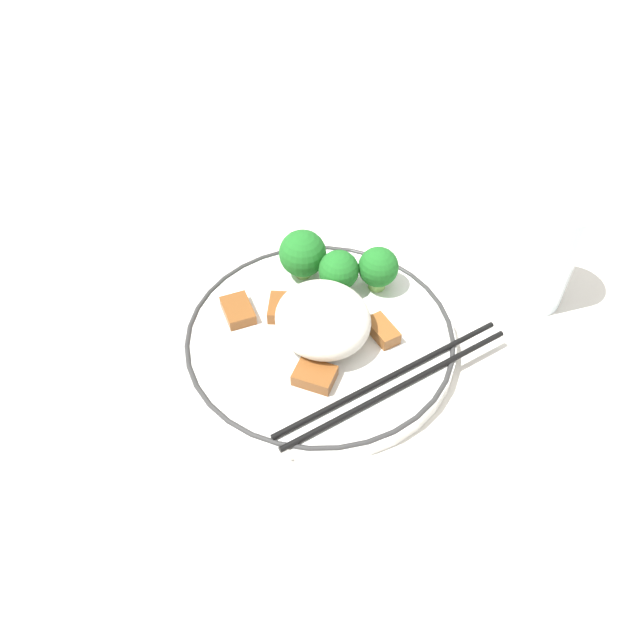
{
  "coord_description": "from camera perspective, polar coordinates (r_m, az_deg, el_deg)",
  "views": [
    {
      "loc": [
        0.35,
        -0.2,
        0.47
      ],
      "look_at": [
        0.0,
        0.0,
        0.04
      ],
      "focal_mm": 35.0,
      "sensor_mm": 36.0,
      "label": 1
    }
  ],
  "objects": [
    {
      "name": "broccoli_back_left",
      "position": [
        0.64,
        5.35,
        4.77
      ],
      "size": [
        0.04,
        0.04,
        0.05
      ],
      "color": "#7FB756",
      "rests_on": "plate"
    },
    {
      "name": "meat_near_left",
      "position": [
        0.63,
        -7.52,
        0.87
      ],
      "size": [
        0.04,
        0.03,
        0.01
      ],
      "color": "brown",
      "rests_on": "plate"
    },
    {
      "name": "meat_near_right",
      "position": [
        0.57,
        -0.49,
        -5.11
      ],
      "size": [
        0.05,
        0.04,
        0.01
      ],
      "color": "brown",
      "rests_on": "plate"
    },
    {
      "name": "broccoli_back_center",
      "position": [
        0.63,
        1.72,
        4.52
      ],
      "size": [
        0.04,
        0.04,
        0.05
      ],
      "color": "#7FB756",
      "rests_on": "plate"
    },
    {
      "name": "rice_mound",
      "position": [
        0.59,
        -0.06,
        -0.06
      ],
      "size": [
        0.1,
        0.09,
        0.05
      ],
      "color": "white",
      "rests_on": "plate"
    },
    {
      "name": "meat_near_back",
      "position": [
        0.61,
        5.7,
        -0.98
      ],
      "size": [
        0.04,
        0.02,
        0.01
      ],
      "color": "brown",
      "rests_on": "plate"
    },
    {
      "name": "broccoli_back_right",
      "position": [
        0.65,
        -1.6,
        6.07
      ],
      "size": [
        0.05,
        0.05,
        0.05
      ],
      "color": "#7FB756",
      "rests_on": "plate"
    },
    {
      "name": "drinking_glass",
      "position": [
        0.67,
        19.69,
        5.68
      ],
      "size": [
        0.07,
        0.07,
        0.12
      ],
      "color": "silver",
      "rests_on": "ground_plane"
    },
    {
      "name": "chopsticks",
      "position": [
        0.57,
        6.86,
        -5.64
      ],
      "size": [
        0.03,
        0.25,
        0.01
      ],
      "color": "black",
      "rests_on": "plate"
    },
    {
      "name": "ground_plane",
      "position": [
        0.62,
        0.0,
        -2.33
      ],
      "size": [
        3.0,
        3.0,
        0.0
      ],
      "primitive_type": "plane",
      "color": "silver"
    },
    {
      "name": "plate",
      "position": [
        0.61,
        0.0,
        -1.69
      ],
      "size": [
        0.27,
        0.27,
        0.02
      ],
      "color": "white",
      "rests_on": "ground_plane"
    },
    {
      "name": "meat_near_front",
      "position": [
        0.63,
        -3.75,
        1.13
      ],
      "size": [
        0.04,
        0.04,
        0.01
      ],
      "color": "brown",
      "rests_on": "plate"
    }
  ]
}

